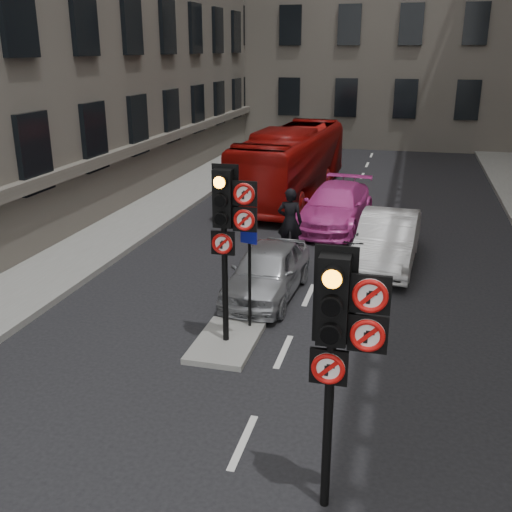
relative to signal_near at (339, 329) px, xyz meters
The scene contains 11 objects.
pavement_left 14.24m from the signal_near, 128.28° to the left, with size 3.00×50.00×0.16m, color gray.
centre_island 5.44m from the signal_near, 123.83° to the left, with size 1.20×2.00×0.12m, color gray.
signal_near is the anchor object (origin of this frame).
signal_far 4.77m from the signal_near, 123.02° to the left, with size 0.91×0.40×3.58m.
car_silver 7.43m from the signal_near, 110.22° to the left, with size 1.52×3.78×1.29m, color #9B9DA2.
car_white 9.93m from the signal_near, 88.68° to the left, with size 1.52×4.36×1.44m, color silver.
car_pink 13.45m from the signal_near, 97.16° to the left, with size 1.95×4.80×1.39m, color #D83FA3.
bus_red 17.62m from the signal_near, 103.11° to the left, with size 2.33×9.95×2.77m, color maroon.
motorcycle 8.96m from the signal_near, 93.64° to the left, with size 0.51×1.82×1.09m, color black.
motorcyclist 10.37m from the signal_near, 104.52° to the left, with size 0.72×0.47×1.98m, color black.
info_sign 5.41m from the signal_near, 116.73° to the left, with size 0.37×0.16×2.16m.
Camera 1 is at (2.13, -5.46, 5.72)m, focal length 42.00 mm.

